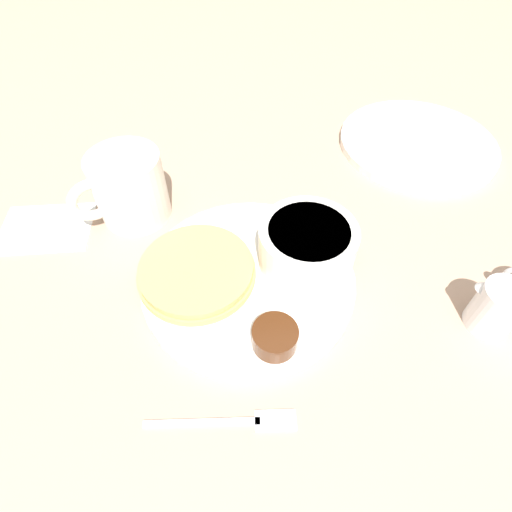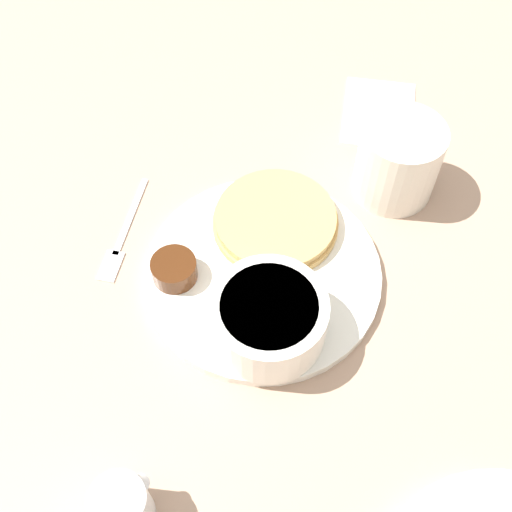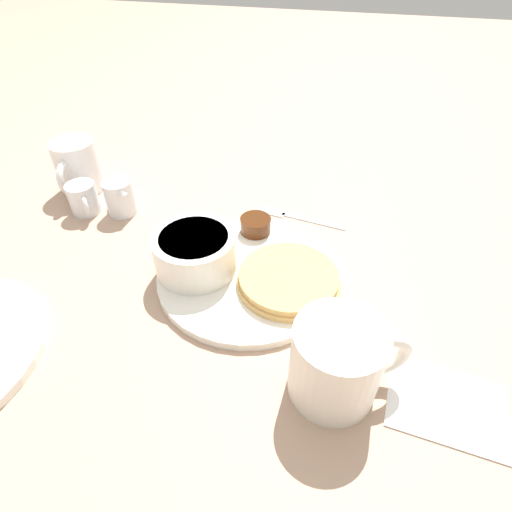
{
  "view_description": "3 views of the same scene",
  "coord_description": "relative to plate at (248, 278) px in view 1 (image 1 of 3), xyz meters",
  "views": [
    {
      "loc": [
        -0.04,
        -0.28,
        0.39
      ],
      "look_at": [
        0.01,
        0.01,
        0.03
      ],
      "focal_mm": 28.0,
      "sensor_mm": 36.0,
      "label": 1
    },
    {
      "loc": [
        0.36,
        0.02,
        0.59
      ],
      "look_at": [
        -0.01,
        -0.01,
        0.03
      ],
      "focal_mm": 45.0,
      "sensor_mm": 36.0,
      "label": 2
    },
    {
      "loc": [
        -0.12,
        0.39,
        0.39
      ],
      "look_at": [
        -0.01,
        -0.01,
        0.03
      ],
      "focal_mm": 28.0,
      "sensor_mm": 36.0,
      "label": 3
    }
  ],
  "objects": [
    {
      "name": "plate",
      "position": [
        0.0,
        0.0,
        0.0
      ],
      "size": [
        0.25,
        0.25,
        0.01
      ],
      "color": "white",
      "rests_on": "ground_plane"
    },
    {
      "name": "napkin",
      "position": [
        -0.25,
        0.13,
        -0.0
      ],
      "size": [
        0.13,
        0.1,
        0.0
      ],
      "color": "white",
      "rests_on": "ground_plane"
    },
    {
      "name": "fork",
      "position": [
        -0.03,
        -0.16,
        -0.0
      ],
      "size": [
        0.14,
        0.03,
        0.0
      ],
      "color": "silver",
      "rests_on": "ground_plane"
    },
    {
      "name": "coffee_mug",
      "position": [
        -0.14,
        0.14,
        0.04
      ],
      "size": [
        0.12,
        0.09,
        0.09
      ],
      "color": "silver",
      "rests_on": "ground_plane"
    },
    {
      "name": "ground_plane",
      "position": [
        0.0,
        0.0,
        -0.01
      ],
      "size": [
        4.0,
        4.0,
        0.0
      ],
      "primitive_type": "plane",
      "color": "tan"
    },
    {
      "name": "bowl",
      "position": [
        0.07,
        0.01,
        0.04
      ],
      "size": [
        0.11,
        0.11,
        0.05
      ],
      "color": "white",
      "rests_on": "plate"
    },
    {
      "name": "butter_ramekin",
      "position": [
        0.09,
        -0.0,
        0.02
      ],
      "size": [
        0.05,
        0.05,
        0.04
      ],
      "color": "white",
      "rests_on": "plate"
    },
    {
      "name": "pancake_stack",
      "position": [
        -0.06,
        0.01,
        0.01
      ],
      "size": [
        0.14,
        0.14,
        0.02
      ],
      "color": "tan",
      "rests_on": "plate"
    },
    {
      "name": "far_plate",
      "position": [
        0.32,
        0.23,
        0.0
      ],
      "size": [
        0.25,
        0.25,
        0.01
      ],
      "color": "white",
      "rests_on": "ground_plane"
    },
    {
      "name": "creamer_pitcher_near",
      "position": [
        0.25,
        -0.1,
        0.02
      ],
      "size": [
        0.06,
        0.05,
        0.06
      ],
      "color": "white",
      "rests_on": "ground_plane"
    },
    {
      "name": "syrup_cup",
      "position": [
        0.01,
        -0.09,
        0.02
      ],
      "size": [
        0.05,
        0.05,
        0.02
      ],
      "color": "#47230F",
      "rests_on": "plate"
    }
  ]
}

